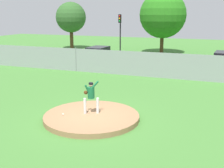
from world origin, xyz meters
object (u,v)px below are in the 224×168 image
at_px(baseball, 63,114).
at_px(parked_car_champagne, 98,56).
at_px(parked_car_red, 224,63).
at_px(traffic_cone_orange, 92,56).
at_px(pitcher_youth, 91,95).
at_px(traffic_light_near, 120,28).

height_order(baseball, parked_car_champagne, parked_car_champagne).
relative_size(parked_car_red, traffic_cone_orange, 7.51).
height_order(pitcher_youth, parked_car_champagne, pitcher_youth).
bearing_deg(parked_car_red, traffic_cone_orange, 168.11).
bearing_deg(baseball, parked_car_champagne, 107.66).
bearing_deg(parked_car_red, parked_car_champagne, -179.30).
distance_m(parked_car_champagne, traffic_cone_orange, 3.69).
bearing_deg(pitcher_youth, traffic_light_near, 105.53).
height_order(parked_car_champagne, traffic_light_near, traffic_light_near).
relative_size(parked_car_champagne, traffic_light_near, 0.94).
bearing_deg(traffic_cone_orange, parked_car_red, -11.89).
bearing_deg(pitcher_youth, traffic_cone_orange, 114.83).
relative_size(baseball, traffic_light_near, 0.02).
distance_m(pitcher_youth, baseball, 1.59).
xyz_separation_m(baseball, traffic_light_near, (-4.05, 19.30, 2.96)).
bearing_deg(traffic_light_near, baseball, -78.16).
height_order(baseball, traffic_cone_orange, traffic_cone_orange).
bearing_deg(parked_car_red, pitcher_youth, -112.32).
bearing_deg(parked_car_champagne, parked_car_red, 0.70).
height_order(traffic_cone_orange, traffic_light_near, traffic_light_near).
bearing_deg(baseball, traffic_cone_orange, 110.84).
relative_size(traffic_cone_orange, traffic_light_near, 0.12).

